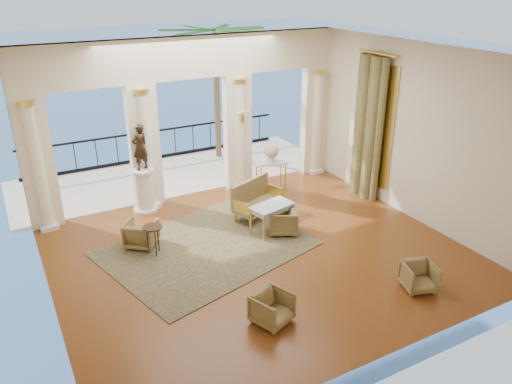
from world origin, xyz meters
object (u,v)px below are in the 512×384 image
armchair_d (141,232)px  console_table (271,167)px  armchair_a (272,307)px  side_table (153,230)px  game_table (272,208)px  settee (255,199)px  statue (140,147)px  armchair_b (419,275)px  armchair_c (283,219)px  pedestal (144,191)px

armchair_d → console_table: bearing=-123.7°
armchair_a → side_table: 3.62m
armchair_a → game_table: (1.79, 3.08, 0.32)m
settee → statue: statue is taller
game_table → console_table: size_ratio=1.17×
settee → game_table: settee is taller
armchair_b → armchair_d: armchair_d is taller
console_table → armchair_a: bearing=-106.1°
armchair_a → console_table: bearing=38.5°
armchair_c → statue: 4.17m
armchair_d → settee: bearing=-138.6°
armchair_b → statue: size_ratio=0.52×
armchair_b → side_table: (-4.33, 3.94, 0.30)m
settee → pedestal: size_ratio=1.32×
armchair_b → game_table: bearing=129.9°
statue → console_table: 3.89m
pedestal → settee: bearing=-34.0°
armchair_b → console_table: 5.87m
settee → armchair_b: bearing=-96.8°
game_table → settee: bearing=73.4°
console_table → armchair_d: bearing=-148.5°
game_table → side_table: bearing=160.9°
armchair_d → game_table: size_ratio=0.60×
armchair_c → game_table: bearing=-99.1°
armchair_a → game_table: 3.58m
armchair_b → console_table: size_ratio=0.64×
armchair_c → console_table: console_table is taller
armchair_d → armchair_a: bearing=146.8°
statue → side_table: bearing=59.8°
game_table → console_table: (1.28, 2.25, 0.08)m
pedestal → statue: size_ratio=0.98×
armchair_a → armchair_c: (2.01, 2.91, 0.02)m
armchair_a → armchair_c: armchair_c is taller
armchair_d → pedestal: pedestal is taller
armchair_b → pedestal: size_ratio=0.53×
side_table → armchair_d: bearing=104.6°
armchair_d → side_table: 0.61m
side_table → game_table: bearing=-6.5°
armchair_b → console_table: console_table is taller
armchair_d → pedestal: (0.66, 1.83, 0.23)m
armchair_b → armchair_d: (-4.47, 4.47, 0.03)m
game_table → console_table: 2.59m
pedestal → console_table: size_ratio=1.21×
armchair_c → console_table: (1.06, 2.42, 0.39)m
statue → armchair_b: bearing=103.3°
armchair_b → armchair_d: bearing=153.8°
armchair_a → armchair_c: 3.54m
settee → statue: bearing=123.3°
game_table → armchair_a: bearing=-132.8°
armchair_c → console_table: bearing=-175.2°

